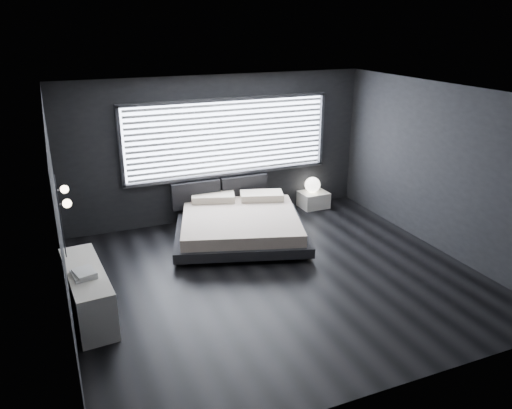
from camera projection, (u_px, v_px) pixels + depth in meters
name	position (u px, v px, depth m)	size (l,w,h in m)	color
room	(279.00, 191.00, 7.25)	(6.04, 6.00, 2.80)	black
window	(229.00, 138.00, 9.58)	(4.14, 0.09, 1.52)	white
headboard	(220.00, 191.00, 9.82)	(1.96, 0.16, 0.52)	black
sconce_near	(67.00, 203.00, 6.18)	(0.18, 0.11, 0.11)	silver
sconce_far	(64.00, 189.00, 6.70)	(0.18, 0.11, 0.11)	silver
wall_art_upper	(58.00, 201.00, 5.54)	(0.01, 0.48, 0.48)	#47474C
wall_art_lower	(63.00, 231.00, 5.92)	(0.01, 0.48, 0.48)	#47474C
bed	(240.00, 224.00, 9.02)	(2.84, 2.78, 0.59)	black
nightstand	(313.00, 200.00, 10.56)	(0.57, 0.47, 0.33)	white
orb_lamp	(312.00, 185.00, 10.45)	(0.32, 0.32, 0.32)	white
dresser	(88.00, 292.00, 6.65)	(0.59, 1.68, 0.66)	white
book_stack	(84.00, 273.00, 6.37)	(0.33, 0.41, 0.08)	silver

